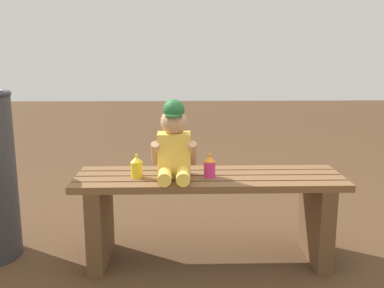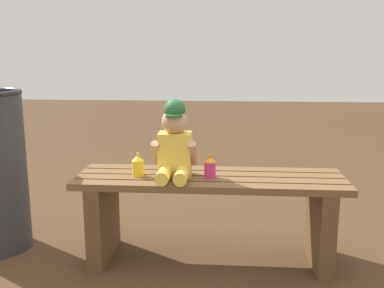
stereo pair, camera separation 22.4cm
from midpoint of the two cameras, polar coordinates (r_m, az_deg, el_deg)
The scene contains 5 objects.
ground_plane at distance 2.50m, azimuth -0.50°, elevation -14.64°, with size 16.00×16.00×0.00m, color #4C331E.
park_bench at distance 2.38m, azimuth -0.51°, elevation -7.88°, with size 1.41×0.41×0.48m.
child_figure at distance 2.26m, azimuth -5.17°, elevation 0.00°, with size 0.23×0.27×0.40m.
sippy_cup_left at distance 2.31m, azimuth -9.94°, elevation -2.93°, with size 0.06×0.06×0.12m.
sippy_cup_right at distance 2.28m, azimuth -0.53°, elevation -2.91°, with size 0.06×0.06×0.12m.
Camera 1 is at (-0.15, -2.24, 1.11)m, focal length 41.29 mm.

